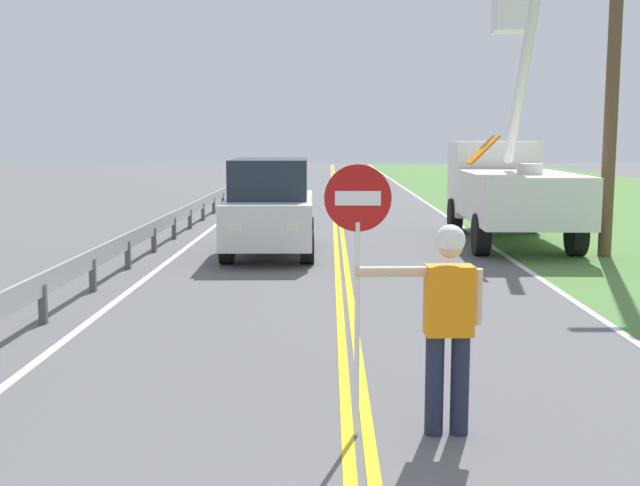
# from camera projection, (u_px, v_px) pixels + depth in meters

# --- Properties ---
(centerline_yellow_left) EXTENTS (0.11, 110.00, 0.01)m
(centerline_yellow_left) POSITION_uv_depth(u_px,v_px,m) (335.00, 227.00, 22.58)
(centerline_yellow_left) COLOR yellow
(centerline_yellow_left) RESTS_ON ground
(centerline_yellow_right) EXTENTS (0.11, 110.00, 0.01)m
(centerline_yellow_right) POSITION_uv_depth(u_px,v_px,m) (341.00, 227.00, 22.58)
(centerline_yellow_right) COLOR yellow
(centerline_yellow_right) RESTS_ON ground
(edge_line_right) EXTENTS (0.12, 110.00, 0.01)m
(edge_line_right) POSITION_uv_depth(u_px,v_px,m) (463.00, 227.00, 22.54)
(edge_line_right) COLOR silver
(edge_line_right) RESTS_ON ground
(edge_line_left) EXTENTS (0.12, 110.00, 0.01)m
(edge_line_left) POSITION_uv_depth(u_px,v_px,m) (214.00, 227.00, 22.62)
(edge_line_left) COLOR silver
(edge_line_left) RESTS_ON ground
(flagger_worker) EXTENTS (1.09, 0.26, 1.83)m
(flagger_worker) POSITION_uv_depth(u_px,v_px,m) (447.00, 316.00, 6.63)
(flagger_worker) COLOR #1E2338
(flagger_worker) RESTS_ON ground
(stop_sign_paddle) EXTENTS (0.56, 0.04, 2.33)m
(stop_sign_paddle) POSITION_uv_depth(u_px,v_px,m) (358.00, 239.00, 6.51)
(stop_sign_paddle) COLOR silver
(stop_sign_paddle) RESTS_ON ground
(utility_bucket_truck) EXTENTS (2.81, 6.86, 5.89)m
(utility_bucket_truck) POSITION_uv_depth(u_px,v_px,m) (507.00, 184.00, 19.40)
(utility_bucket_truck) COLOR white
(utility_bucket_truck) RESTS_ON ground
(oncoming_suv_nearest) EXTENTS (2.00, 4.65, 2.10)m
(oncoming_suv_nearest) POSITION_uv_depth(u_px,v_px,m) (270.00, 206.00, 17.23)
(oncoming_suv_nearest) COLOR silver
(oncoming_suv_nearest) RESTS_ON ground
(utility_pole_near) EXTENTS (1.80, 0.28, 8.75)m
(utility_pole_near) POSITION_uv_depth(u_px,v_px,m) (615.00, 41.00, 16.36)
(utility_pole_near) COLOR brown
(utility_pole_near) RESTS_ON ground
(guardrail_left_shoulder) EXTENTS (0.10, 32.00, 0.71)m
(guardrail_left_shoulder) POSITION_uv_depth(u_px,v_px,m) (164.00, 224.00, 18.65)
(guardrail_left_shoulder) COLOR #9EA0A3
(guardrail_left_shoulder) RESTS_ON ground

